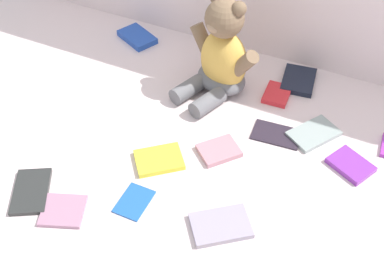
{
  "coord_description": "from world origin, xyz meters",
  "views": [
    {
      "loc": [
        0.35,
        -0.87,
        0.94
      ],
      "look_at": [
        -0.02,
        -0.1,
        0.1
      ],
      "focal_mm": 46.46,
      "sensor_mm": 36.0,
      "label": 1
    }
  ],
  "objects_px": {
    "book_case_2": "(299,80)",
    "book_case_7": "(351,165)",
    "book_case_3": "(159,160)",
    "book_case_8": "(219,151)",
    "book_case_4": "(137,37)",
    "book_case_1": "(314,134)",
    "book_case_6": "(277,94)",
    "book_case_10": "(31,191)",
    "teddy_bear": "(221,58)",
    "book_case_11": "(221,225)",
    "book_case_13": "(63,211)",
    "book_case_5": "(277,134)",
    "book_case_12": "(134,201)"
  },
  "relations": [
    {
      "from": "book_case_4",
      "to": "book_case_12",
      "type": "distance_m",
      "value": 0.67
    },
    {
      "from": "book_case_3",
      "to": "book_case_2",
      "type": "bearing_deg",
      "value": -66.22
    },
    {
      "from": "teddy_bear",
      "to": "book_case_8",
      "type": "height_order",
      "value": "teddy_bear"
    },
    {
      "from": "book_case_3",
      "to": "book_case_10",
      "type": "relative_size",
      "value": 0.88
    },
    {
      "from": "book_case_7",
      "to": "book_case_10",
      "type": "distance_m",
      "value": 0.78
    },
    {
      "from": "book_case_2",
      "to": "book_case_8",
      "type": "height_order",
      "value": "book_case_2"
    },
    {
      "from": "book_case_2",
      "to": "book_case_1",
      "type": "bearing_deg",
      "value": 108.82
    },
    {
      "from": "book_case_3",
      "to": "book_case_4",
      "type": "height_order",
      "value": "book_case_4"
    },
    {
      "from": "book_case_4",
      "to": "book_case_10",
      "type": "bearing_deg",
      "value": -146.9
    },
    {
      "from": "book_case_11",
      "to": "teddy_bear",
      "type": "bearing_deg",
      "value": -14.52
    },
    {
      "from": "book_case_6",
      "to": "book_case_8",
      "type": "distance_m",
      "value": 0.28
    },
    {
      "from": "book_case_6",
      "to": "book_case_10",
      "type": "distance_m",
      "value": 0.72
    },
    {
      "from": "book_case_2",
      "to": "book_case_10",
      "type": "relative_size",
      "value": 0.94
    },
    {
      "from": "book_case_8",
      "to": "book_case_10",
      "type": "relative_size",
      "value": 0.75
    },
    {
      "from": "book_case_12",
      "to": "book_case_5",
      "type": "bearing_deg",
      "value": -123.65
    },
    {
      "from": "book_case_8",
      "to": "book_case_10",
      "type": "bearing_deg",
      "value": 82.3
    },
    {
      "from": "book_case_10",
      "to": "book_case_6",
      "type": "bearing_deg",
      "value": 25.15
    },
    {
      "from": "teddy_bear",
      "to": "book_case_13",
      "type": "xyz_separation_m",
      "value": [
        -0.15,
        -0.56,
        -0.1
      ]
    },
    {
      "from": "book_case_1",
      "to": "book_case_4",
      "type": "bearing_deg",
      "value": -163.64
    },
    {
      "from": "teddy_bear",
      "to": "book_case_7",
      "type": "height_order",
      "value": "teddy_bear"
    },
    {
      "from": "book_case_2",
      "to": "book_case_13",
      "type": "xyz_separation_m",
      "value": [
        -0.36,
        -0.69,
        -0.0
      ]
    },
    {
      "from": "teddy_bear",
      "to": "book_case_11",
      "type": "bearing_deg",
      "value": -46.34
    },
    {
      "from": "teddy_bear",
      "to": "book_case_4",
      "type": "distance_m",
      "value": 0.38
    },
    {
      "from": "teddy_bear",
      "to": "book_case_10",
      "type": "relative_size",
      "value": 2.21
    },
    {
      "from": "book_case_11",
      "to": "book_case_12",
      "type": "bearing_deg",
      "value": 58.23
    },
    {
      "from": "book_case_5",
      "to": "book_case_7",
      "type": "bearing_deg",
      "value": 76.99
    },
    {
      "from": "book_case_13",
      "to": "book_case_6",
      "type": "bearing_deg",
      "value": -49.12
    },
    {
      "from": "teddy_bear",
      "to": "book_case_3",
      "type": "xyz_separation_m",
      "value": [
        -0.03,
        -0.33,
        -0.1
      ]
    },
    {
      "from": "book_case_11",
      "to": "book_case_5",
      "type": "bearing_deg",
      "value": -41.33
    },
    {
      "from": "book_case_4",
      "to": "teddy_bear",
      "type": "bearing_deg",
      "value": -82.8
    },
    {
      "from": "book_case_3",
      "to": "book_case_12",
      "type": "height_order",
      "value": "book_case_3"
    },
    {
      "from": "teddy_bear",
      "to": "book_case_7",
      "type": "xyz_separation_m",
      "value": [
        0.42,
        -0.15,
        -0.1
      ]
    },
    {
      "from": "book_case_3",
      "to": "book_case_1",
      "type": "bearing_deg",
      "value": -91.47
    },
    {
      "from": "book_case_6",
      "to": "book_case_13",
      "type": "xyz_separation_m",
      "value": [
        -0.32,
        -0.6,
        -0.0
      ]
    },
    {
      "from": "book_case_3",
      "to": "book_case_8",
      "type": "distance_m",
      "value": 0.16
    },
    {
      "from": "book_case_8",
      "to": "book_case_4",
      "type": "bearing_deg",
      "value": 2.28
    },
    {
      "from": "book_case_10",
      "to": "book_case_11",
      "type": "height_order",
      "value": "book_case_11"
    },
    {
      "from": "book_case_3",
      "to": "book_case_10",
      "type": "xyz_separation_m",
      "value": [
        -0.23,
        -0.22,
        -0.0
      ]
    },
    {
      "from": "book_case_3",
      "to": "teddy_bear",
      "type": "bearing_deg",
      "value": -44.09
    },
    {
      "from": "book_case_2",
      "to": "book_case_7",
      "type": "distance_m",
      "value": 0.34
    },
    {
      "from": "book_case_1",
      "to": "book_case_13",
      "type": "height_order",
      "value": "book_case_1"
    },
    {
      "from": "book_case_4",
      "to": "book_case_10",
      "type": "height_order",
      "value": "book_case_4"
    },
    {
      "from": "book_case_5",
      "to": "book_case_12",
      "type": "xyz_separation_m",
      "value": [
        -0.23,
        -0.35,
        -0.0
      ]
    },
    {
      "from": "book_case_3",
      "to": "book_case_11",
      "type": "xyz_separation_m",
      "value": [
        0.22,
        -0.12,
        -0.0
      ]
    },
    {
      "from": "book_case_3",
      "to": "book_case_4",
      "type": "bearing_deg",
      "value": -4.25
    },
    {
      "from": "book_case_3",
      "to": "book_case_10",
      "type": "distance_m",
      "value": 0.32
    },
    {
      "from": "book_case_6",
      "to": "book_case_10",
      "type": "xyz_separation_m",
      "value": [
        -0.42,
        -0.59,
        -0.0
      ]
    },
    {
      "from": "book_case_2",
      "to": "book_case_11",
      "type": "relative_size",
      "value": 0.96
    },
    {
      "from": "book_case_11",
      "to": "book_case_10",
      "type": "bearing_deg",
      "value": 65.26
    },
    {
      "from": "book_case_3",
      "to": "book_case_7",
      "type": "xyz_separation_m",
      "value": [
        0.44,
        0.19,
        0.0
      ]
    }
  ]
}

